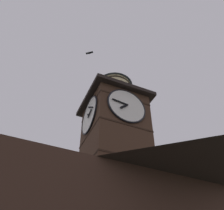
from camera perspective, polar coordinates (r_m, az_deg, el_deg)
name	(u,v)px	position (r m, az deg, el deg)	size (l,w,h in m)	color
clock_tower	(115,126)	(16.39, 0.55, -4.45)	(3.89, 3.89, 8.13)	#422B1E
flying_bird_high	(89,53)	(22.07, -4.73, 10.75)	(0.55, 0.49, 0.12)	black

